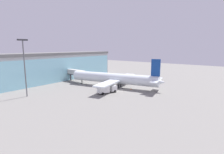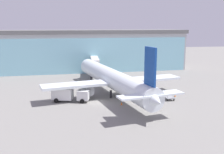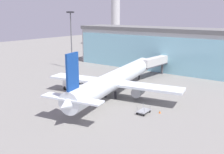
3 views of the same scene
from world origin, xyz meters
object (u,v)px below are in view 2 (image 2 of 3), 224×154
Objects in this scene: jet_bridge at (95,62)px; airplane at (112,79)px; safety_cone_wingtip at (175,95)px; catering_truck at (69,94)px; safety_cone_nose at (122,103)px; baggage_cart at (168,97)px.

airplane is (2.04, -21.32, -0.59)m from jet_bridge.
catering_truck is at bearing -178.96° from safety_cone_wingtip.
airplane reaches higher than catering_truck.
jet_bridge is at bearing 87.98° from catering_truck.
airplane is at bearing 95.17° from safety_cone_nose.
baggage_cart is 10.42m from safety_cone_nose.
jet_bridge is 0.29× the size of airplane.
jet_bridge is 3.96× the size of baggage_cart.
airplane is 72.44× the size of safety_cone_nose.
safety_cone_nose is (0.68, -7.48, -3.29)m from airplane.
catering_truck is 13.85× the size of safety_cone_wingtip.
airplane reaches higher than jet_bridge.
jet_bridge is 20.70× the size of safety_cone_wingtip.
baggage_cart is (12.90, -26.60, -3.65)m from jet_bridge.
catering_truck is 2.65× the size of baggage_cart.
catering_truck reaches higher than safety_cone_wingtip.
airplane is 5.23× the size of catering_truck.
safety_cone_nose is at bearing 172.17° from airplane.
airplane is 10.19m from catering_truck.
airplane is at bearing -118.76° from baggage_cart.
baggage_cart is at bearing 12.21° from safety_cone_nose.
safety_cone_wingtip is (22.35, 0.41, -1.19)m from catering_truck.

